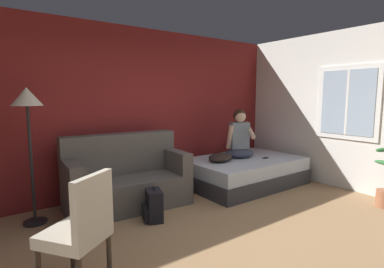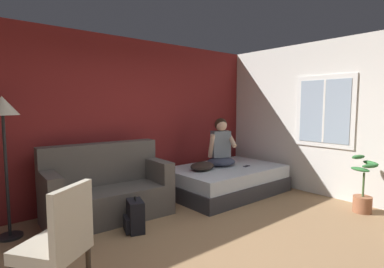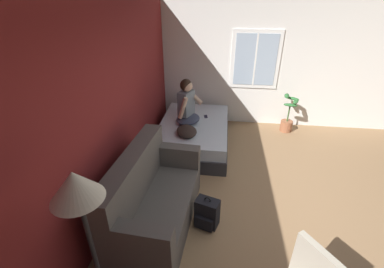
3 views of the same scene
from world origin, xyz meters
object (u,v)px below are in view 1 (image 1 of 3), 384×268
backpack (153,206)px  floor_lamp (28,110)px  cell_phone (265,158)px  side_chair (81,227)px  bed (244,172)px  person_seated (239,138)px  throw_pillow (220,157)px  couch (126,179)px

backpack → floor_lamp: bearing=147.1°
cell_phone → side_chair: bearing=-84.6°
bed → cell_phone: 0.45m
backpack → bed: bearing=11.5°
side_chair → person_seated: size_ratio=1.12×
bed → person_seated: size_ratio=2.38×
person_seated → backpack: 2.27m
cell_phone → floor_lamp: size_ratio=0.08×
backpack → throw_pillow: throw_pillow is taller
bed → side_chair: (-3.24, -1.28, 0.30)m
bed → throw_pillow: throw_pillow is taller
throw_pillow → couch: bearing=173.1°
side_chair → cell_phone: size_ratio=6.81×
backpack → cell_phone: (2.42, 0.22, 0.29)m
bed → person_seated: bearing=89.8°
throw_pillow → cell_phone: (0.83, -0.28, -0.07)m
bed → person_seated: person_seated is taller
couch → throw_pillow: couch is taller
bed → throw_pillow: 0.61m
person_seated → side_chair: bearing=-156.4°
throw_pillow → cell_phone: size_ratio=3.33×
bed → throw_pillow: size_ratio=4.34×
person_seated → couch: bearing=176.5°
floor_lamp → bed: bearing=-6.4°
couch → bed: bearing=-7.0°
couch → floor_lamp: 1.58m
backpack → cell_phone: bearing=5.2°
bed → couch: size_ratio=1.19×
cell_phone → floor_lamp: 3.83m
person_seated → floor_lamp: (-3.35, 0.25, 0.59)m
person_seated → bed: bearing=-90.2°
backpack → floor_lamp: 1.93m
floor_lamp → backpack: bearing=-32.9°
couch → backpack: bearing=-85.3°
backpack → person_seated: bearing=15.0°
backpack → cell_phone: cell_phone is taller
couch → side_chair: couch is taller
cell_phone → person_seated: bearing=-148.6°
cell_phone → floor_lamp: bearing=-110.5°
floor_lamp → couch: bearing=-5.4°
couch → cell_phone: 2.52m
couch → backpack: (0.06, -0.70, -0.20)m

